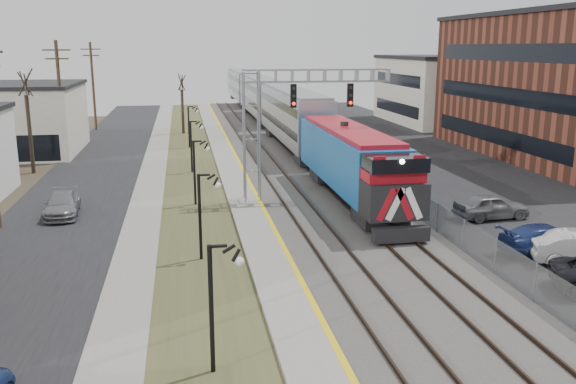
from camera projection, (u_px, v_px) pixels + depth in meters
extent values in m
cube|color=black|center=(85.00, 185.00, 42.73)|extent=(7.00, 120.00, 0.04)
cube|color=gray|center=(151.00, 182.00, 43.47)|extent=(2.00, 120.00, 0.08)
cube|color=#3C4524|center=(193.00, 181.00, 43.98)|extent=(4.00, 120.00, 0.06)
cube|color=gray|center=(235.00, 178.00, 44.46)|extent=(2.00, 120.00, 0.24)
cube|color=#595651|center=(302.00, 176.00, 45.30)|extent=(8.00, 120.00, 0.20)
cube|color=black|center=(453.00, 171.00, 47.32)|extent=(16.00, 120.00, 0.04)
cube|color=gold|center=(246.00, 176.00, 44.58)|extent=(0.24, 120.00, 0.01)
cube|color=#2D2119|center=(265.00, 175.00, 44.80)|extent=(0.08, 120.00, 0.15)
cube|color=#2D2119|center=(285.00, 174.00, 45.05)|extent=(0.08, 120.00, 0.15)
cube|color=#2D2119|center=(311.00, 173.00, 45.38)|extent=(0.08, 120.00, 0.15)
cube|color=#2D2119|center=(331.00, 172.00, 45.63)|extent=(0.08, 120.00, 0.15)
cube|color=#1358A1|center=(352.00, 164.00, 37.07)|extent=(3.00, 17.00, 4.25)
cube|color=black|center=(401.00, 234.00, 29.15)|extent=(2.80, 0.50, 0.70)
cube|color=#A8ABB3|center=(293.00, 118.00, 56.40)|extent=(3.00, 22.00, 5.33)
cube|color=#A8ABB3|center=(261.00, 98.00, 78.25)|extent=(3.00, 22.00, 5.33)
cube|color=#A8ABB3|center=(243.00, 87.00, 100.09)|extent=(3.00, 22.00, 5.33)
cube|color=gray|center=(252.00, 139.00, 36.93)|extent=(1.00, 1.00, 8.00)
cube|color=gray|center=(317.00, 76.00, 36.73)|extent=(9.00, 0.80, 0.80)
cube|color=black|center=(293.00, 96.00, 36.32)|extent=(0.35, 0.25, 1.40)
cube|color=black|center=(350.00, 95.00, 36.90)|extent=(0.35, 0.25, 1.40)
cylinder|color=black|center=(211.00, 311.00, 17.65)|extent=(0.14, 0.14, 4.00)
cylinder|color=black|center=(200.00, 218.00, 27.23)|extent=(0.14, 0.14, 4.00)
cylinder|color=black|center=(194.00, 173.00, 36.81)|extent=(0.14, 0.14, 4.00)
cylinder|color=black|center=(191.00, 147.00, 46.39)|extent=(0.14, 0.14, 4.00)
cylinder|color=black|center=(189.00, 127.00, 57.89)|extent=(0.14, 0.14, 4.00)
cylinder|color=#4C3823|center=(61.00, 102.00, 50.65)|extent=(0.28, 0.28, 10.00)
cylinder|color=#4C3823|center=(93.00, 87.00, 69.81)|extent=(0.28, 0.28, 10.00)
cube|color=gray|center=(356.00, 165.00, 45.84)|extent=(0.04, 120.00, 1.60)
cube|color=beige|center=(456.00, 91.00, 77.49)|extent=(16.00, 18.00, 8.00)
cylinder|color=#382D23|center=(30.00, 135.00, 46.08)|extent=(0.30, 0.30, 5.95)
cylinder|color=#382D23|center=(183.00, 112.00, 67.29)|extent=(0.30, 0.30, 4.90)
imported|color=navy|center=(547.00, 240.00, 28.37)|extent=(4.81, 2.29, 1.35)
imported|color=slate|center=(491.00, 207.00, 34.09)|extent=(4.31, 1.97, 1.44)
imported|color=slate|center=(62.00, 205.00, 34.79)|extent=(2.16, 4.57, 1.29)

